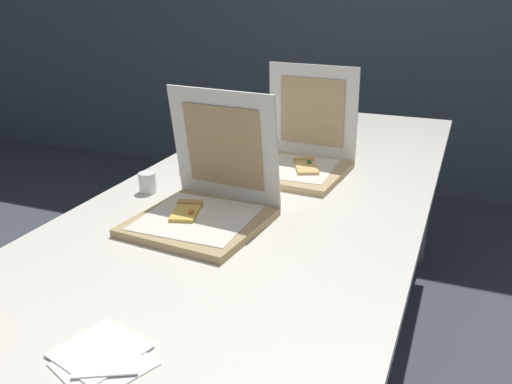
% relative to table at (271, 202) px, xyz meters
% --- Properties ---
extents(table, '(0.97, 2.42, 0.74)m').
position_rel_table_xyz_m(table, '(0.00, 0.00, 0.00)').
color(table, silver).
rests_on(table, ground).
extents(pizza_box_front, '(0.36, 0.36, 0.35)m').
position_rel_table_xyz_m(pizza_box_front, '(-0.08, -0.30, 0.09)').
color(pizza_box_front, tan).
rests_on(pizza_box_front, table).
extents(pizza_box_middle, '(0.36, 0.36, 0.35)m').
position_rel_table_xyz_m(pizza_box_middle, '(0.02, 0.20, 0.09)').
color(pizza_box_middle, tan).
rests_on(pizza_box_middle, table).
extents(cup_white_near_center, '(0.05, 0.05, 0.06)m').
position_rel_table_xyz_m(cup_white_near_center, '(-0.35, -0.16, 0.07)').
color(cup_white_near_center, white).
rests_on(cup_white_near_center, table).
extents(cup_white_mid, '(0.05, 0.05, 0.06)m').
position_rel_table_xyz_m(cup_white_mid, '(-0.32, 0.06, 0.07)').
color(cup_white_mid, white).
rests_on(cup_white_mid, table).
extents(napkin_pile, '(0.20, 0.20, 0.01)m').
position_rel_table_xyz_m(napkin_pile, '(0.02, -0.89, 0.05)').
color(napkin_pile, white).
rests_on(napkin_pile, table).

